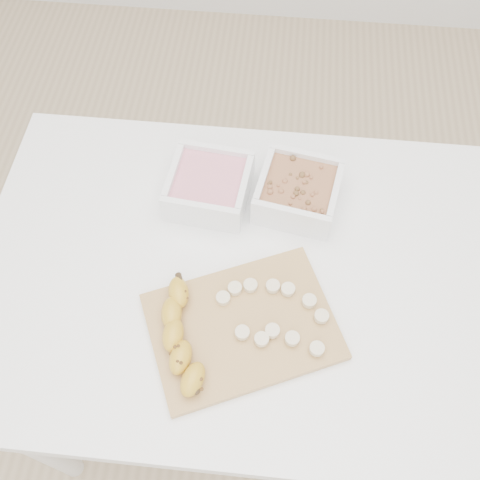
# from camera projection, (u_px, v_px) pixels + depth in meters

# --- Properties ---
(ground) EXTENTS (3.50, 3.50, 0.00)m
(ground) POSITION_uv_depth(u_px,v_px,m) (239.00, 382.00, 1.65)
(ground) COLOR #C6AD89
(ground) RESTS_ON ground
(table) EXTENTS (1.00, 0.70, 0.75)m
(table) POSITION_uv_depth(u_px,v_px,m) (239.00, 292.00, 1.08)
(table) COLOR white
(table) RESTS_ON ground
(bowl_yogurt) EXTENTS (0.17, 0.17, 0.07)m
(bowl_yogurt) POSITION_uv_depth(u_px,v_px,m) (209.00, 186.00, 1.05)
(bowl_yogurt) COLOR white
(bowl_yogurt) RESTS_ON table
(bowl_granola) EXTENTS (0.18, 0.18, 0.07)m
(bowl_granola) POSITION_uv_depth(u_px,v_px,m) (298.00, 191.00, 1.05)
(bowl_granola) COLOR white
(bowl_granola) RESTS_ON table
(cutting_board) EXTENTS (0.38, 0.33, 0.01)m
(cutting_board) POSITION_uv_depth(u_px,v_px,m) (242.00, 326.00, 0.93)
(cutting_board) COLOR #B1854B
(cutting_board) RESTS_ON table
(banana) EXTENTS (0.08, 0.21, 0.04)m
(banana) POSITION_uv_depth(u_px,v_px,m) (182.00, 337.00, 0.90)
(banana) COLOR gold
(banana) RESTS_ON cutting_board
(banana_slices) EXTENTS (0.20, 0.14, 0.02)m
(banana_slices) POSITION_uv_depth(u_px,v_px,m) (273.00, 312.00, 0.93)
(banana_slices) COLOR beige
(banana_slices) RESTS_ON cutting_board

